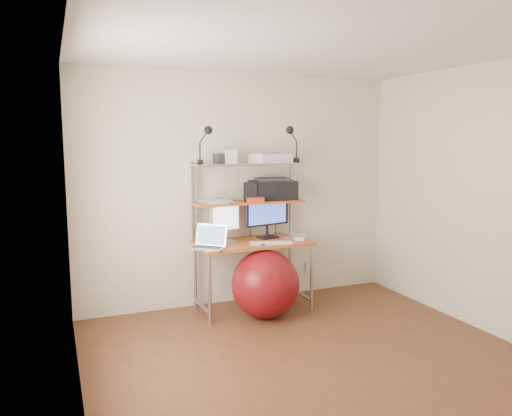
{
  "coord_description": "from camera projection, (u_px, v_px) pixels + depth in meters",
  "views": [
    {
      "loc": [
        -1.92,
        -3.31,
        1.81
      ],
      "look_at": [
        -0.09,
        1.15,
        1.13
      ],
      "focal_mm": 35.0,
      "sensor_mm": 36.0,
      "label": 1
    }
  ],
  "objects": [
    {
      "name": "laptop",
      "position": [
        210.0,
        243.0,
        4.91
      ],
      "size": [
        0.41,
        0.41,
        0.28
      ],
      "rotation": [
        0.0,
        0.0,
        -0.72
      ],
      "color": "silver",
      "rests_on": "desktop"
    },
    {
      "name": "box_grey",
      "position": [
        220.0,
        159.0,
        5.13
      ],
      "size": [
        0.13,
        0.13,
        0.1
      ],
      "primitive_type": "cube",
      "rotation": [
        0.0,
        0.0,
        0.28
      ],
      "color": "#2E2E31",
      "rests_on": "top_shelf"
    },
    {
      "name": "scanner",
      "position": [
        271.0,
        158.0,
        5.33
      ],
      "size": [
        0.45,
        0.34,
        0.11
      ],
      "rotation": [
        0.0,
        0.0,
        0.19
      ],
      "color": "white",
      "rests_on": "top_shelf"
    },
    {
      "name": "computer_desk",
      "position": [
        251.0,
        220.0,
        5.25
      ],
      "size": [
        1.2,
        0.6,
        1.57
      ],
      "color": "#C55026",
      "rests_on": "ground"
    },
    {
      "name": "keyboard",
      "position": [
        271.0,
        243.0,
        5.12
      ],
      "size": [
        0.45,
        0.23,
        0.01
      ],
      "primitive_type": "cube",
      "rotation": [
        0.0,
        0.0,
        -0.27
      ],
      "color": "white",
      "rests_on": "desktop"
    },
    {
      "name": "nas_cube",
      "position": [
        250.0,
        192.0,
        5.27
      ],
      "size": [
        0.17,
        0.17,
        0.2
      ],
      "primitive_type": "cube",
      "rotation": [
        0.0,
        0.0,
        -0.33
      ],
      "color": "black",
      "rests_on": "mid_shelf"
    },
    {
      "name": "monitor_silver",
      "position": [
        226.0,
        221.0,
        5.17
      ],
      "size": [
        0.36,
        0.19,
        0.42
      ],
      "rotation": [
        0.0,
        0.0,
        0.35
      ],
      "color": "#ADADB2",
      "rests_on": "desktop"
    },
    {
      "name": "room",
      "position": [
        323.0,
        212.0,
        3.83
      ],
      "size": [
        3.6,
        3.6,
        3.6
      ],
      "color": "brown",
      "rests_on": "ground"
    },
    {
      "name": "phone",
      "position": [
        262.0,
        243.0,
        5.1
      ],
      "size": [
        0.08,
        0.13,
        0.01
      ],
      "primitive_type": "cube",
      "rotation": [
        0.0,
        0.0,
        0.1
      ],
      "color": "black",
      "rests_on": "desktop"
    },
    {
      "name": "clip_lamp_right",
      "position": [
        291.0,
        136.0,
        5.32
      ],
      "size": [
        0.16,
        0.09,
        0.39
      ],
      "color": "black",
      "rests_on": "top_shelf"
    },
    {
      "name": "mouse",
      "position": [
        299.0,
        239.0,
        5.28
      ],
      "size": [
        0.11,
        0.08,
        0.03
      ],
      "primitive_type": "cube",
      "rotation": [
        0.0,
        0.0,
        -0.2
      ],
      "color": "white",
      "rests_on": "desktop"
    },
    {
      "name": "red_box",
      "position": [
        255.0,
        199.0,
        5.2
      ],
      "size": [
        0.21,
        0.16,
        0.05
      ],
      "primitive_type": "cube",
      "rotation": [
        0.0,
        0.0,
        -0.26
      ],
      "color": "#B1311C",
      "rests_on": "mid_shelf"
    },
    {
      "name": "clip_lamp_left",
      "position": [
        207.0,
        136.0,
        4.96
      ],
      "size": [
        0.15,
        0.08,
        0.38
      ],
      "color": "black",
      "rests_on": "top_shelf"
    },
    {
      "name": "exercise_ball",
      "position": [
        265.0,
        284.0,
        5.05
      ],
      "size": [
        0.69,
        0.69,
        0.69
      ],
      "primitive_type": "sphere",
      "color": "maroon",
      "rests_on": "floor"
    },
    {
      "name": "monitor_black",
      "position": [
        267.0,
        213.0,
        5.37
      ],
      "size": [
        0.54,
        0.19,
        0.55
      ],
      "rotation": [
        0.0,
        0.0,
        0.22
      ],
      "color": "black",
      "rests_on": "desktop"
    },
    {
      "name": "paper_stack",
      "position": [
        216.0,
        201.0,
        5.14
      ],
      "size": [
        0.37,
        0.41,
        0.02
      ],
      "color": "white",
      "rests_on": "mid_shelf"
    },
    {
      "name": "wall_outlet",
      "position": [
        309.0,
        267.0,
        5.92
      ],
      "size": [
        0.08,
        0.01,
        0.12
      ],
      "primitive_type": "cube",
      "color": "white",
      "rests_on": "room"
    },
    {
      "name": "printer",
      "position": [
        272.0,
        189.0,
        5.43
      ],
      "size": [
        0.54,
        0.41,
        0.23
      ],
      "rotation": [
        0.0,
        0.0,
        -0.17
      ],
      "color": "black",
      "rests_on": "mid_shelf"
    },
    {
      "name": "mac_mini",
      "position": [
        293.0,
        234.0,
        5.49
      ],
      "size": [
        0.25,
        0.25,
        0.04
      ],
      "primitive_type": "cube",
      "rotation": [
        0.0,
        0.0,
        0.19
      ],
      "color": "silver",
      "rests_on": "desktop"
    },
    {
      "name": "box_white",
      "position": [
        230.0,
        157.0,
        5.14
      ],
      "size": [
        0.13,
        0.11,
        0.14
      ],
      "primitive_type": "cube",
      "rotation": [
        0.0,
        0.0,
        -0.1
      ],
      "color": "white",
      "rests_on": "top_shelf"
    }
  ]
}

